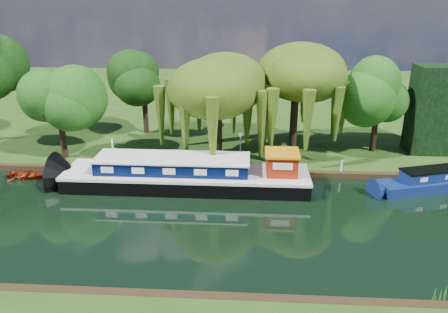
{
  "coord_description": "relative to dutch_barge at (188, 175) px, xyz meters",
  "views": [
    {
      "loc": [
        1.31,
        -25.84,
        14.4
      ],
      "look_at": [
        -0.6,
        5.04,
        2.8
      ],
      "focal_mm": 35.0,
      "sensor_mm": 36.0,
      "label": 1
    }
  ],
  "objects": [
    {
      "name": "dutch_barge",
      "position": [
        0.0,
        0.0,
        0.0
      ],
      "size": [
        19.17,
        4.36,
        4.04
      ],
      "rotation": [
        0.0,
        0.0,
        -0.0
      ],
      "color": "black",
      "rests_on": "ground"
    },
    {
      "name": "mooring_posts",
      "position": [
        2.94,
        2.86,
        -0.05
      ],
      "size": [
        19.16,
        0.16,
        1.0
      ],
      "color": "silver",
      "rests_on": "far_bank"
    },
    {
      "name": "lamppost",
      "position": [
        3.94,
        4.96,
        1.42
      ],
      "size": [
        0.36,
        0.36,
        2.56
      ],
      "color": "silver",
      "rests_on": "far_bank"
    },
    {
      "name": "tree_far_mid",
      "position": [
        -6.29,
        12.63,
        4.9
      ],
      "size": [
        4.82,
        4.82,
        7.89
      ],
      "color": "black",
      "rests_on": "far_bank"
    },
    {
      "name": "red_dinghy",
      "position": [
        -13.75,
        0.95,
        -1.0
      ],
      "size": [
        3.28,
        2.43,
        0.65
      ],
      "primitive_type": "imported",
      "rotation": [
        0.0,
        0.0,
        1.52
      ],
      "color": "maroon",
      "rests_on": "ground"
    },
    {
      "name": "conifer_hedge",
      "position": [
        22.44,
        8.46,
        3.45
      ],
      "size": [
        6.0,
        3.0,
        8.0
      ],
      "primitive_type": "cube",
      "color": "black",
      "rests_on": "far_bank"
    },
    {
      "name": "willow_left",
      "position": [
        1.91,
        6.08,
        5.75
      ],
      "size": [
        7.24,
        7.24,
        8.67
      ],
      "color": "black",
      "rests_on": "far_bank"
    },
    {
      "name": "willow_right",
      "position": [
        8.79,
        7.93,
        5.98
      ],
      "size": [
        7.35,
        7.35,
        8.96
      ],
      "color": "black",
      "rests_on": "far_bank"
    },
    {
      "name": "far_bank",
      "position": [
        3.44,
        28.46,
        -0.78
      ],
      "size": [
        120.0,
        52.0,
        0.45
      ],
      "primitive_type": "cube",
      "color": "#1D3D10",
      "rests_on": "ground"
    },
    {
      "name": "tree_far_left",
      "position": [
        -11.94,
        4.75,
        4.85
      ],
      "size": [
        4.89,
        4.89,
        7.88
      ],
      "color": "black",
      "rests_on": "far_bank"
    },
    {
      "name": "ground",
      "position": [
        3.44,
        -5.54,
        -1.0
      ],
      "size": [
        120.0,
        120.0,
        0.0
      ],
      "primitive_type": "plane",
      "color": "black"
    },
    {
      "name": "reeds_near",
      "position": [
        10.31,
        -13.11,
        -0.45
      ],
      "size": [
        33.7,
        1.5,
        1.1
      ],
      "color": "#1E5416",
      "rests_on": "ground"
    },
    {
      "name": "tree_far_right",
      "position": [
        16.34,
        8.28,
        4.66
      ],
      "size": [
        4.62,
        4.62,
        7.56
      ],
      "color": "black",
      "rests_on": "far_bank"
    }
  ]
}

